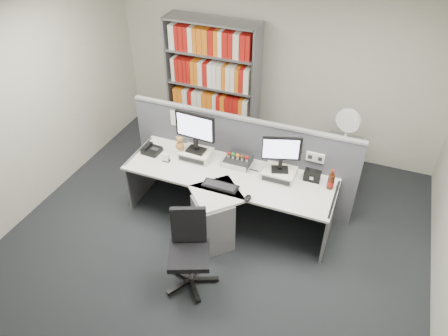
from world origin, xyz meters
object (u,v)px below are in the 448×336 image
at_px(keyboard, 220,186).
at_px(mouse, 248,198).
at_px(filing_cabinet, 339,166).
at_px(monitor_left, 195,129).
at_px(shelving_unit, 213,87).
at_px(desk_calendar, 166,158).
at_px(speaker, 312,176).
at_px(desk_fan, 348,123).
at_px(monitor_right, 282,151).
at_px(desk_phone, 151,150).
at_px(desk, 222,201).
at_px(desktop_pc, 238,161).
at_px(cola_bottle, 331,182).
at_px(office_chair, 189,247).

height_order(keyboard, mouse, mouse).
bearing_deg(filing_cabinet, monitor_left, -149.33).
relative_size(keyboard, shelving_unit, 0.21).
xyz_separation_m(keyboard, desk_calendar, (-0.83, 0.23, 0.03)).
height_order(speaker, desk_fan, desk_fan).
bearing_deg(keyboard, desk_fan, 50.49).
distance_m(monitor_right, desk_phone, 1.73).
bearing_deg(desk_phone, desk_fan, 26.12).
bearing_deg(speaker, desk, -154.11).
distance_m(desktop_pc, keyboard, 0.50).
relative_size(speaker, filing_cabinet, 0.28).
distance_m(monitor_left, cola_bottle, 1.74).
relative_size(filing_cabinet, office_chair, 0.77).
distance_m(monitor_left, office_chair, 1.48).
xyz_separation_m(speaker, shelving_unit, (-1.87, 1.38, 0.19)).
distance_m(desk_fan, office_chair, 2.64).
height_order(monitor_right, desk_fan, monitor_right).
bearing_deg(keyboard, office_chair, -92.41).
distance_m(desk, monitor_left, 0.94).
bearing_deg(keyboard, monitor_left, 139.15).
height_order(desk_calendar, filing_cabinet, desk_calendar).
xyz_separation_m(keyboard, shelving_unit, (-0.90, 1.91, 0.24)).
bearing_deg(office_chair, cola_bottle, 45.57).
bearing_deg(keyboard, desk, 88.02).
relative_size(desk_phone, desk_calendar, 2.11).
relative_size(mouse, desk_calendar, 1.09).
relative_size(cola_bottle, desk_fan, 0.48).
height_order(desk, desk_calendar, desk_calendar).
bearing_deg(speaker, cola_bottle, -18.38).
bearing_deg(monitor_left, desktop_pc, 6.23).
height_order(desk_phone, cola_bottle, cola_bottle).
bearing_deg(cola_bottle, monitor_right, -178.92).
relative_size(monitor_left, filing_cabinet, 0.77).
bearing_deg(monitor_left, desk_phone, -169.04).
distance_m(desk, keyboard, 0.28).
bearing_deg(shelving_unit, office_chair, -72.31).
bearing_deg(mouse, monitor_right, 68.09).
height_order(desktop_pc, desk_phone, desk_phone).
height_order(mouse, shelving_unit, shelving_unit).
distance_m(keyboard, filing_cabinet, 1.93).
bearing_deg(monitor_right, speaker, 12.80).
bearing_deg(desk_phone, speaker, 5.55).
bearing_deg(desk_phone, monitor_left, 10.96).
height_order(shelving_unit, filing_cabinet, shelving_unit).
xyz_separation_m(desk, monitor_left, (-0.51, 0.38, 0.68)).
height_order(monitor_left, desk_fan, monitor_left).
height_order(mouse, filing_cabinet, mouse).
xyz_separation_m(monitor_left, monitor_right, (1.10, -0.00, -0.04)).
xyz_separation_m(desktop_pc, keyboard, (-0.03, -0.50, -0.03)).
bearing_deg(monitor_right, keyboard, -143.11).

